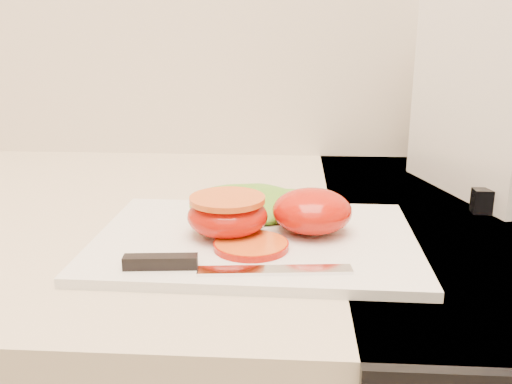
{
  "coord_description": "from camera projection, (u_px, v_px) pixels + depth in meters",
  "views": [
    {
      "loc": [
        0.12,
        1.0,
        1.15
      ],
      "look_at": [
        0.08,
        1.57,
        0.99
      ],
      "focal_mm": 40.0,
      "sensor_mm": 36.0,
      "label": 1
    }
  ],
  "objects": [
    {
      "name": "tomato_slice_0",
      "position": [
        251.0,
        245.0,
        0.56
      ],
      "size": [
        0.07,
        0.07,
        0.01
      ],
      "primitive_type": "cylinder",
      "color": "orange",
      "rests_on": "cutting_board"
    },
    {
      "name": "knife",
      "position": [
        205.0,
        265.0,
        0.52
      ],
      "size": [
        0.21,
        0.03,
        0.01
      ],
      "rotation": [
        0.0,
        0.0,
        0.1
      ],
      "color": "silver",
      "rests_on": "cutting_board"
    },
    {
      "name": "tomato_half_cut",
      "position": [
        227.0,
        214.0,
        0.6
      ],
      "size": [
        0.08,
        0.08,
        0.04
      ],
      "color": "#C01D04",
      "rests_on": "cutting_board"
    },
    {
      "name": "lettuce_leaf_0",
      "position": [
        248.0,
        204.0,
        0.66
      ],
      "size": [
        0.15,
        0.11,
        0.03
      ],
      "primitive_type": "ellipsoid",
      "rotation": [
        0.0,
        0.0,
        0.18
      ],
      "color": "#579828",
      "rests_on": "cutting_board"
    },
    {
      "name": "tomato_half_dome",
      "position": [
        312.0,
        211.0,
        0.61
      ],
      "size": [
        0.08,
        0.08,
        0.05
      ],
      "primitive_type": "ellipsoid",
      "color": "#C01D04",
      "rests_on": "cutting_board"
    },
    {
      "name": "lettuce_leaf_1",
      "position": [
        284.0,
        205.0,
        0.67
      ],
      "size": [
        0.1,
        0.08,
        0.02
      ],
      "primitive_type": "ellipsoid",
      "rotation": [
        0.0,
        0.0,
        0.08
      ],
      "color": "#579828",
      "rests_on": "cutting_board"
    },
    {
      "name": "cutting_board",
      "position": [
        255.0,
        240.0,
        0.6
      ],
      "size": [
        0.34,
        0.25,
        0.01
      ],
      "primitive_type": "cube",
      "rotation": [
        0.0,
        0.0,
        -0.02
      ],
      "color": "silver",
      "rests_on": "counter"
    }
  ]
}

